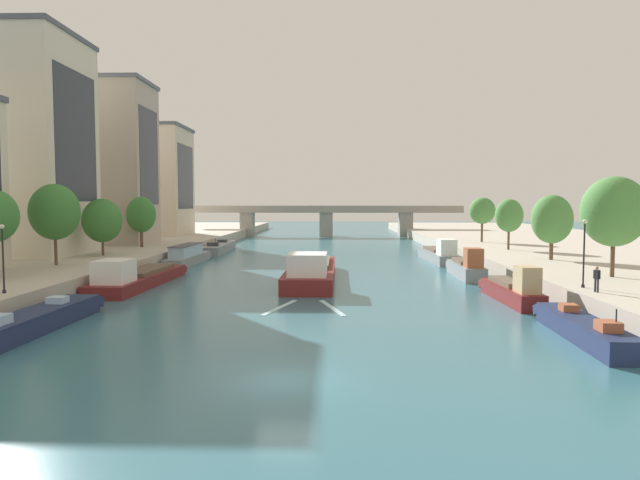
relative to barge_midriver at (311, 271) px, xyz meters
The scene contains 27 objects.
ground_plane 29.53m from the barge_midriver, 89.58° to the right, with size 400.00×400.00×0.00m, color #336675.
quay_left 43.25m from the barge_midriver, 143.89° to the left, with size 36.00×170.00×1.65m, color #B7AD9E.
quay_right 43.60m from the barge_midriver, 35.77° to the left, with size 36.00×170.00×1.65m, color #B7AD9E.
barge_midriver is the anchor object (origin of this frame).
wake_behind_barge 13.42m from the barge_midriver, 89.18° to the right, with size 5.60×5.90×0.03m.
moored_boat_left_gap_after 25.58m from the barge_midriver, 125.10° to the right, with size 2.49×13.07×2.26m.
moored_boat_left_far 15.39m from the barge_midriver, 165.44° to the right, with size 3.84×16.89×2.81m.
moored_boat_left_near 21.09m from the barge_midriver, 136.53° to the left, with size 2.65×13.42×2.34m.
moored_boat_left_lone 34.86m from the barge_midriver, 115.63° to the left, with size 3.22×16.51×2.30m.
moored_boat_right_lone 26.88m from the barge_midriver, 55.20° to the right, with size 2.13×11.10×2.23m.
moored_boat_right_gap_after 18.56m from the barge_midriver, 35.54° to the right, with size 2.09×10.33×2.96m.
moored_boat_right_far 15.18m from the barge_midriver, 11.07° to the left, with size 2.16×10.36×3.10m.
moored_boat_right_midway 23.39m from the barge_midriver, 50.21° to the left, with size 3.03×14.25×3.03m.
tree_left_past_mid 23.63m from the barge_midriver, behind, with size 4.37×4.37×7.28m.
tree_left_far 24.19m from the barge_midriver, 161.55° to the left, with size 4.13×4.13×6.03m.
tree_left_nearest 29.63m from the barge_midriver, 139.68° to the left, with size 3.63×3.63×6.39m.
tree_right_far 25.43m from the barge_midriver, 21.16° to the right, with size 4.78×4.78×7.58m.
tree_right_midway 24.25m from the barge_midriver, ahead, with size 3.95×3.95×6.38m.
tree_right_second 28.40m from the barge_midriver, 35.12° to the left, with size 3.27×3.27×6.05m.
tree_right_past_mid 37.92m from the barge_midriver, 51.93° to the left, with size 3.65×3.65×6.37m.
lamppost_left_bank 25.74m from the barge_midriver, 135.71° to the right, with size 0.28×0.28×4.26m.
lamppost_right_bank 23.78m from the barge_midriver, 37.96° to the right, with size 0.28×0.28×4.50m.
building_left_tall 34.42m from the barge_midriver, 165.47° to the left, with size 11.83×12.29×23.48m.
building_left_corner 41.82m from the barge_midriver, 140.73° to the left, with size 16.07×9.81×22.11m.
building_left_far_end 56.24m from the barge_midriver, 124.16° to the left, with size 15.30×12.54×18.73m.
bridge_far 71.20m from the barge_midriver, 89.82° to the left, with size 58.32×4.40×6.63m.
person_on_quay 24.89m from the barge_midriver, 41.63° to the right, with size 0.32×0.49×1.62m.
Camera 1 is at (2.00, -22.76, 7.24)m, focal length 31.99 mm.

